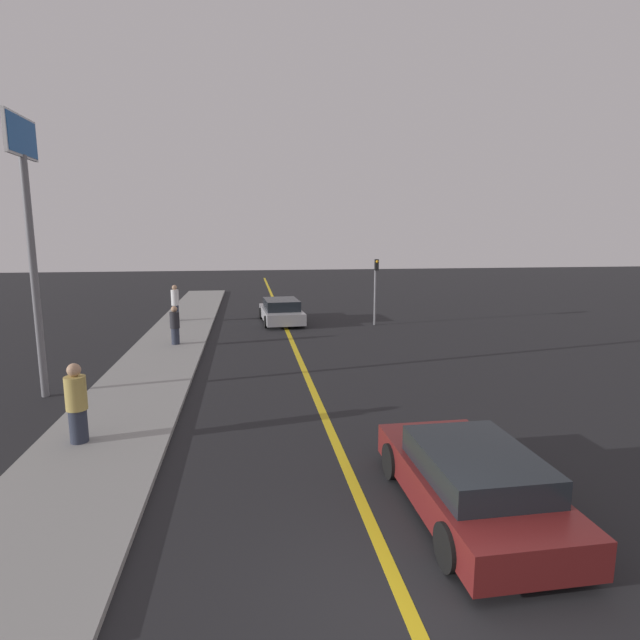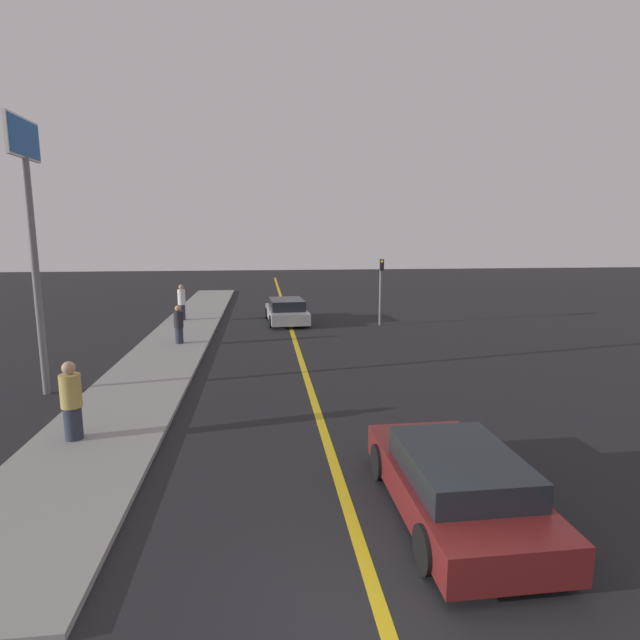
{
  "view_description": "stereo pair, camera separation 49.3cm",
  "coord_description": "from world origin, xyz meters",
  "px_view_note": "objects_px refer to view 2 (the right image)",
  "views": [
    {
      "loc": [
        -1.84,
        -5.09,
        4.48
      ],
      "look_at": [
        0.55,
        11.12,
        1.69
      ],
      "focal_mm": 28.0,
      "sensor_mm": 36.0,
      "label": 1
    },
    {
      "loc": [
        -1.35,
        -5.16,
        4.48
      ],
      "look_at": [
        0.55,
        11.12,
        1.69
      ],
      "focal_mm": 28.0,
      "sensor_mm": 36.0,
      "label": 2
    }
  ],
  "objects_px": {
    "pedestrian_mid_group": "(179,325)",
    "pedestrian_far_standing": "(182,302)",
    "traffic_light": "(381,284)",
    "roadside_sign": "(29,200)",
    "pedestrian_near_curb": "(71,401)",
    "car_near_right_lane": "(455,482)",
    "car_ahead_center": "(287,311)"
  },
  "relations": [
    {
      "from": "car_near_right_lane",
      "to": "pedestrian_far_standing",
      "type": "relative_size",
      "value": 2.3
    },
    {
      "from": "pedestrian_mid_group",
      "to": "pedestrian_far_standing",
      "type": "bearing_deg",
      "value": 97.46
    },
    {
      "from": "car_near_right_lane",
      "to": "pedestrian_mid_group",
      "type": "distance_m",
      "value": 14.82
    },
    {
      "from": "car_ahead_center",
      "to": "pedestrian_far_standing",
      "type": "bearing_deg",
      "value": 168.44
    },
    {
      "from": "car_near_right_lane",
      "to": "pedestrian_mid_group",
      "type": "relative_size",
      "value": 2.72
    },
    {
      "from": "car_near_right_lane",
      "to": "pedestrian_mid_group",
      "type": "bearing_deg",
      "value": 115.13
    },
    {
      "from": "pedestrian_mid_group",
      "to": "traffic_light",
      "type": "bearing_deg",
      "value": 21.63
    },
    {
      "from": "car_ahead_center",
      "to": "pedestrian_mid_group",
      "type": "distance_m",
      "value": 6.87
    },
    {
      "from": "car_near_right_lane",
      "to": "pedestrian_near_curb",
      "type": "bearing_deg",
      "value": 152.22
    },
    {
      "from": "pedestrian_near_curb",
      "to": "car_ahead_center",
      "type": "bearing_deg",
      "value": 70.06
    },
    {
      "from": "pedestrian_mid_group",
      "to": "pedestrian_far_standing",
      "type": "height_order",
      "value": "pedestrian_far_standing"
    },
    {
      "from": "car_ahead_center",
      "to": "roadside_sign",
      "type": "height_order",
      "value": "roadside_sign"
    },
    {
      "from": "pedestrian_near_curb",
      "to": "pedestrian_far_standing",
      "type": "relative_size",
      "value": 0.93
    },
    {
      "from": "car_near_right_lane",
      "to": "roadside_sign",
      "type": "relative_size",
      "value": 0.56
    },
    {
      "from": "car_ahead_center",
      "to": "traffic_light",
      "type": "height_order",
      "value": "traffic_light"
    },
    {
      "from": "traffic_light",
      "to": "roadside_sign",
      "type": "bearing_deg",
      "value": -141.36
    },
    {
      "from": "pedestrian_far_standing",
      "to": "traffic_light",
      "type": "distance_m",
      "value": 10.31
    },
    {
      "from": "traffic_light",
      "to": "roadside_sign",
      "type": "height_order",
      "value": "roadside_sign"
    },
    {
      "from": "traffic_light",
      "to": "pedestrian_mid_group",
      "type": "bearing_deg",
      "value": -158.37
    },
    {
      "from": "car_ahead_center",
      "to": "traffic_light",
      "type": "relative_size",
      "value": 1.36
    },
    {
      "from": "pedestrian_mid_group",
      "to": "pedestrian_far_standing",
      "type": "relative_size",
      "value": 0.85
    },
    {
      "from": "roadside_sign",
      "to": "car_ahead_center",
      "type": "bearing_deg",
      "value": 56.03
    },
    {
      "from": "car_ahead_center",
      "to": "pedestrian_mid_group",
      "type": "relative_size",
      "value": 2.88
    },
    {
      "from": "traffic_light",
      "to": "pedestrian_near_curb",
      "type": "bearing_deg",
      "value": -126.73
    },
    {
      "from": "car_ahead_center",
      "to": "roadside_sign",
      "type": "distance_m",
      "value": 14.12
    },
    {
      "from": "pedestrian_mid_group",
      "to": "traffic_light",
      "type": "height_order",
      "value": "traffic_light"
    },
    {
      "from": "pedestrian_near_curb",
      "to": "roadside_sign",
      "type": "bearing_deg",
      "value": 118.96
    },
    {
      "from": "car_ahead_center",
      "to": "traffic_light",
      "type": "bearing_deg",
      "value": -20.05
    },
    {
      "from": "pedestrian_near_curb",
      "to": "pedestrian_mid_group",
      "type": "xyz_separation_m",
      "value": [
        0.71,
        9.69,
        -0.08
      ]
    },
    {
      "from": "pedestrian_mid_group",
      "to": "traffic_light",
      "type": "relative_size",
      "value": 0.47
    },
    {
      "from": "car_ahead_center",
      "to": "pedestrian_far_standing",
      "type": "distance_m",
      "value": 5.48
    },
    {
      "from": "car_near_right_lane",
      "to": "car_ahead_center",
      "type": "height_order",
      "value": "car_ahead_center"
    }
  ]
}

